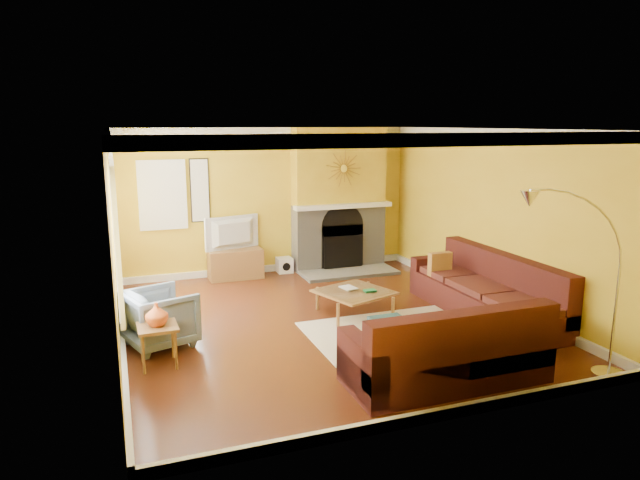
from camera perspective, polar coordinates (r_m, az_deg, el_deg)
name	(u,v)px	position (r m, az deg, el deg)	size (l,w,h in m)	color
floor	(324,322)	(8.23, 0.37, -8.19)	(5.50, 6.00, 0.02)	#602B14
ceiling	(324,128)	(7.74, 0.39, 11.11)	(5.50, 6.00, 0.02)	white
wall_back	(268,201)	(10.71, -5.26, 3.91)	(5.50, 0.02, 2.70)	gold
wall_front	(441,286)	(5.23, 11.99, -4.51)	(5.50, 0.02, 2.70)	gold
wall_left	(112,243)	(7.40, -20.09, -0.24)	(0.02, 6.00, 2.70)	gold
wall_right	(491,217)	(9.19, 16.73, 2.19)	(0.02, 6.00, 2.70)	gold
baseboard	(324,317)	(8.21, 0.37, -7.73)	(5.50, 6.00, 0.12)	white
crown_molding	(324,134)	(7.74, 0.39, 10.59)	(5.50, 6.00, 0.12)	white
window_left_near	(114,214)	(8.65, -19.95, 2.42)	(0.06, 1.22, 1.72)	white
window_left_far	(115,240)	(6.78, -19.81, 0.04)	(0.06, 1.22, 1.72)	white
window_back	(162,195)	(10.32, -15.48, 4.37)	(0.82, 0.06, 1.22)	white
wall_art	(200,191)	(10.40, -11.92, 4.86)	(0.34, 0.04, 1.14)	white
fireplace	(339,199)	(10.94, 1.90, 4.11)	(1.80, 0.40, 2.70)	gray
mantel	(344,206)	(10.73, 2.37, 3.42)	(1.92, 0.22, 0.08)	white
hearth	(349,273)	(10.69, 2.95, -3.28)	(1.80, 0.70, 0.06)	gray
sunburst	(344,168)	(10.66, 2.38, 7.16)	(0.70, 0.04, 0.70)	olive
rug	(401,334)	(7.80, 8.07, -9.32)	(2.40, 1.80, 0.02)	beige
sectional_sofa	(427,302)	(7.75, 10.61, -6.08)	(3.27, 3.54, 0.90)	#471916
coffee_table	(354,303)	(8.45, 3.43, -6.27)	(0.94, 0.94, 0.37)	white
media_console	(236,264)	(10.47, -8.45, -2.38)	(0.97, 0.44, 0.53)	olive
tv	(235,233)	(10.35, -8.54, 0.67)	(1.05, 0.14, 0.60)	black
subwoofer	(284,265)	(10.82, -3.59, -2.51)	(0.28, 0.28, 0.28)	white
armchair	(160,318)	(7.54, -15.72, -7.50)	(0.78, 0.80, 0.73)	slate
side_table	(159,346)	(6.98, -15.85, -10.13)	(0.45, 0.45, 0.49)	olive
vase	(157,314)	(6.85, -16.03, -7.15)	(0.26, 0.26, 0.27)	#D8591E
book	(343,289)	(8.42, 2.31, -4.91)	(0.19, 0.26, 0.03)	white
arc_lamp	(576,290)	(6.54, 24.21, -4.61)	(1.36, 0.36, 2.14)	silver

